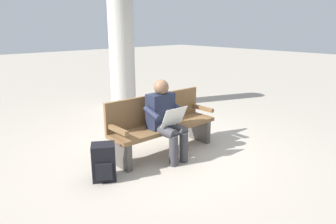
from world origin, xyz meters
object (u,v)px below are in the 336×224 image
(bench_near, at_px, (161,123))
(backpack, at_px, (104,162))
(support_pillar, at_px, (121,44))
(person_seated, at_px, (165,118))

(bench_near, distance_m, backpack, 1.21)
(bench_near, bearing_deg, support_pillar, -112.06)
(bench_near, distance_m, support_pillar, 3.11)
(person_seated, distance_m, support_pillar, 3.31)
(person_seated, xyz_separation_m, support_pillar, (-1.25, -2.93, 0.88))
(bench_near, xyz_separation_m, person_seated, (0.12, 0.23, 0.17))
(person_seated, distance_m, backpack, 1.12)
(person_seated, bearing_deg, backpack, -0.34)
(person_seated, bearing_deg, support_pillar, -112.45)
(bench_near, height_order, support_pillar, support_pillar)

